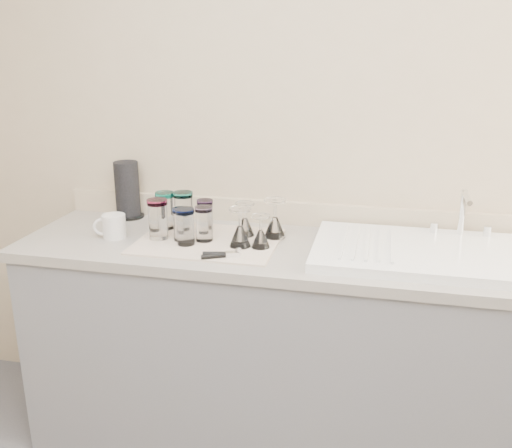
% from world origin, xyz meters
% --- Properties ---
extents(room_envelope, '(3.54, 3.50, 2.52)m').
position_xyz_m(room_envelope, '(0.00, 0.00, 1.56)').
color(room_envelope, '#4E4E53').
rests_on(room_envelope, ground).
extents(counter_unit, '(2.06, 0.62, 0.90)m').
position_xyz_m(counter_unit, '(0.00, 1.20, 0.45)').
color(counter_unit, slate).
rests_on(counter_unit, ground).
extents(sink_unit, '(0.82, 0.50, 0.22)m').
position_xyz_m(sink_unit, '(0.55, 1.20, 0.92)').
color(sink_unit, white).
rests_on(sink_unit, counter_unit).
extents(dish_towel, '(0.55, 0.42, 0.01)m').
position_xyz_m(dish_towel, '(-0.28, 1.18, 0.90)').
color(dish_towel, silver).
rests_on(dish_towel, counter_unit).
extents(tumbler_teal, '(0.08, 0.08, 0.16)m').
position_xyz_m(tumbler_teal, '(-0.50, 1.29, 0.99)').
color(tumbler_teal, white).
rests_on(tumbler_teal, dish_towel).
extents(tumbler_cyan, '(0.08, 0.08, 0.16)m').
position_xyz_m(tumbler_cyan, '(-0.42, 1.30, 0.99)').
color(tumbler_cyan, white).
rests_on(tumbler_cyan, dish_towel).
extents(tumbler_purple, '(0.07, 0.07, 0.13)m').
position_xyz_m(tumbler_purple, '(-0.33, 1.29, 0.98)').
color(tumbler_purple, white).
rests_on(tumbler_purple, dish_towel).
extents(tumbler_magenta, '(0.08, 0.08, 0.16)m').
position_xyz_m(tumbler_magenta, '(-0.48, 1.16, 0.99)').
color(tumbler_magenta, white).
rests_on(tumbler_magenta, dish_towel).
extents(tumbler_blue, '(0.07, 0.07, 0.13)m').
position_xyz_m(tumbler_blue, '(-0.39, 1.16, 0.97)').
color(tumbler_blue, white).
rests_on(tumbler_blue, dish_towel).
extents(tumbler_lavender, '(0.07, 0.07, 0.14)m').
position_xyz_m(tumbler_lavender, '(-0.29, 1.18, 0.98)').
color(tumbler_lavender, white).
rests_on(tumbler_lavender, dish_towel).
extents(tumbler_extra, '(0.07, 0.07, 0.14)m').
position_xyz_m(tumbler_extra, '(-0.35, 1.12, 0.98)').
color(tumbler_extra, white).
rests_on(tumbler_extra, dish_towel).
extents(goblet_back_left, '(0.08, 0.08, 0.14)m').
position_xyz_m(goblet_back_left, '(-0.15, 1.27, 0.95)').
color(goblet_back_left, white).
rests_on(goblet_back_left, dish_towel).
extents(goblet_back_right, '(0.09, 0.09, 0.16)m').
position_xyz_m(goblet_back_right, '(-0.03, 1.28, 0.96)').
color(goblet_back_right, white).
rests_on(goblet_back_right, dish_towel).
extents(goblet_front_left, '(0.08, 0.08, 0.15)m').
position_xyz_m(goblet_front_left, '(-0.14, 1.15, 0.96)').
color(goblet_front_left, white).
rests_on(goblet_front_left, dish_towel).
extents(goblet_front_right, '(0.07, 0.07, 0.13)m').
position_xyz_m(goblet_front_right, '(-0.06, 1.15, 0.95)').
color(goblet_front_right, white).
rests_on(goblet_front_right, dish_towel).
extents(can_opener, '(0.14, 0.09, 0.02)m').
position_xyz_m(can_opener, '(-0.18, 1.02, 0.92)').
color(can_opener, silver).
rests_on(can_opener, dish_towel).
extents(white_mug, '(0.14, 0.12, 0.10)m').
position_xyz_m(white_mug, '(-0.67, 1.15, 0.95)').
color(white_mug, silver).
rests_on(white_mug, counter_unit).
extents(paper_towel_roll, '(0.13, 0.13, 0.25)m').
position_xyz_m(paper_towel_roll, '(-0.73, 1.43, 1.02)').
color(paper_towel_roll, black).
rests_on(paper_towel_roll, counter_unit).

